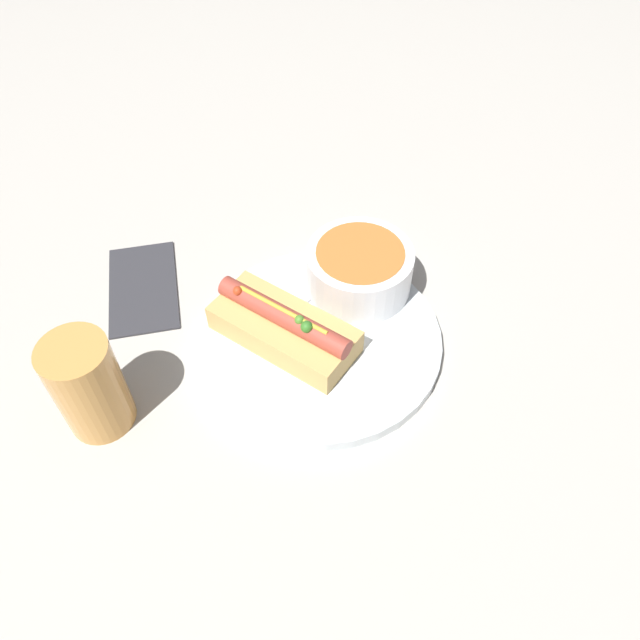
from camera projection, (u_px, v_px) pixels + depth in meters
The scene contains 7 objects.
ground_plane at pixel (320, 344), 0.71m from camera, with size 4.00×4.00×0.00m, color #BCB7AD.
dinner_plate at pixel (320, 340), 0.70m from camera, with size 0.27×0.27×0.01m.
hot_dog at pixel (284, 327), 0.68m from camera, with size 0.17×0.14×0.06m.
soup_bowl at pixel (359, 268), 0.72m from camera, with size 0.12×0.12×0.06m.
spoon at pixel (313, 295), 0.73m from camera, with size 0.05×0.14×0.01m.
drinking_glass at pixel (88, 386), 0.60m from camera, with size 0.07×0.07×0.11m.
napkin at pixel (143, 287), 0.76m from camera, with size 0.16×0.11×0.01m.
Camera 1 is at (0.39, -0.18, 0.56)m, focal length 35.00 mm.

